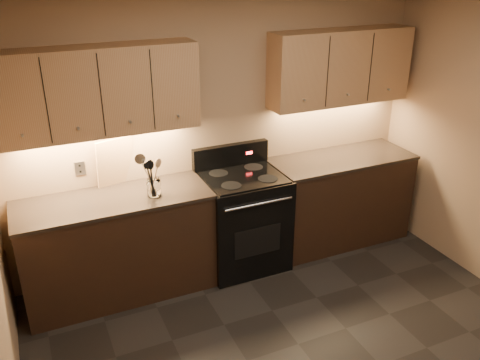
# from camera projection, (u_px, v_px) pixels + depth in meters

# --- Properties ---
(wall_back) EXTENTS (4.00, 0.04, 2.60)m
(wall_back) POSITION_uv_depth(u_px,v_px,m) (221.00, 128.00, 4.73)
(wall_back) COLOR #9B7D5B
(wall_back) RESTS_ON ground
(counter_left) EXTENTS (1.62, 0.62, 0.93)m
(counter_left) POSITION_uv_depth(u_px,v_px,m) (118.00, 246.00, 4.41)
(counter_left) COLOR black
(counter_left) RESTS_ON ground
(counter_right) EXTENTS (1.46, 0.62, 0.93)m
(counter_right) POSITION_uv_depth(u_px,v_px,m) (338.00, 199.00, 5.26)
(counter_right) COLOR black
(counter_right) RESTS_ON ground
(stove) EXTENTS (0.76, 0.68, 1.14)m
(stove) POSITION_uv_depth(u_px,v_px,m) (243.00, 219.00, 4.83)
(stove) COLOR black
(stove) RESTS_ON ground
(upper_cab_left) EXTENTS (1.60, 0.30, 0.70)m
(upper_cab_left) POSITION_uv_depth(u_px,v_px,m) (98.00, 91.00, 3.99)
(upper_cab_left) COLOR tan
(upper_cab_left) RESTS_ON wall_back
(upper_cab_right) EXTENTS (1.44, 0.30, 0.70)m
(upper_cab_right) POSITION_uv_depth(u_px,v_px,m) (340.00, 67.00, 4.84)
(upper_cab_right) COLOR tan
(upper_cab_right) RESTS_ON wall_back
(outlet_plate) EXTENTS (0.08, 0.01, 0.12)m
(outlet_plate) POSITION_uv_depth(u_px,v_px,m) (80.00, 168.00, 4.32)
(outlet_plate) COLOR #B2B5BA
(outlet_plate) RESTS_ON wall_back
(utensil_crock) EXTENTS (0.14, 0.14, 0.15)m
(utensil_crock) POSITION_uv_depth(u_px,v_px,m) (154.00, 188.00, 4.24)
(utensil_crock) COLOR white
(utensil_crock) RESTS_ON counter_left
(cutting_board) EXTENTS (0.34, 0.14, 0.43)m
(cutting_board) POSITION_uv_depth(u_px,v_px,m) (115.00, 162.00, 4.40)
(cutting_board) COLOR tan
(cutting_board) RESTS_ON counter_left
(wooden_spoon) EXTENTS (0.17, 0.11, 0.31)m
(wooden_spoon) POSITION_uv_depth(u_px,v_px,m) (149.00, 178.00, 4.18)
(wooden_spoon) COLOR tan
(wooden_spoon) RESTS_ON utensil_crock
(black_spoon) EXTENTS (0.08, 0.10, 0.32)m
(black_spoon) POSITION_uv_depth(u_px,v_px,m) (152.00, 177.00, 4.21)
(black_spoon) COLOR black
(black_spoon) RESTS_ON utensil_crock
(black_turner) EXTENTS (0.16, 0.11, 0.34)m
(black_turner) POSITION_uv_depth(u_px,v_px,m) (154.00, 177.00, 4.18)
(black_turner) COLOR black
(black_turner) RESTS_ON utensil_crock
(steel_skimmer) EXTENTS (0.21, 0.16, 0.38)m
(steel_skimmer) POSITION_uv_depth(u_px,v_px,m) (155.00, 174.00, 4.19)
(steel_skimmer) COLOR silver
(steel_skimmer) RESTS_ON utensil_crock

